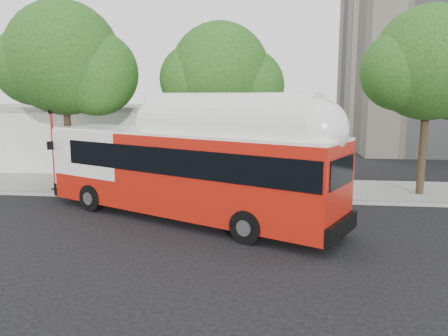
{
  "coord_description": "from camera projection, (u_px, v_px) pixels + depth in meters",
  "views": [
    {
      "loc": [
        1.79,
        -16.32,
        4.99
      ],
      "look_at": [
        -0.45,
        3.0,
        1.73
      ],
      "focal_mm": 35.0,
      "sensor_mm": 36.0,
      "label": 1
    }
  ],
  "objects": [
    {
      "name": "street_tree_left",
      "position": [
        73.0,
        63.0,
        22.33
      ],
      "size": [
        6.67,
        5.8,
        9.74
      ],
      "color": "#2D2116",
      "rests_on": "ground"
    },
    {
      "name": "street_tree_mid",
      "position": [
        228.0,
        77.0,
        22.04
      ],
      "size": [
        5.75,
        5.0,
        8.62
      ],
      "color": "#2D2116",
      "rests_on": "ground"
    },
    {
      "name": "low_commercial_bldg",
      "position": [
        58.0,
        134.0,
        31.96
      ],
      "size": [
        16.2,
        10.2,
        4.25
      ],
      "color": "silver",
      "rests_on": "ground"
    },
    {
      "name": "street_tree_right",
      "position": [
        438.0,
        68.0,
        20.65
      ],
      "size": [
        6.21,
        5.4,
        9.18
      ],
      "color": "#2D2116",
      "rests_on": "ground"
    },
    {
      "name": "transit_bus",
      "position": [
        187.0,
        173.0,
        17.47
      ],
      "size": [
        13.38,
        8.22,
        4.07
      ],
      "rotation": [
        0.0,
        0.0,
        -0.46
      ],
      "color": "#B5180C",
      "rests_on": "ground"
    },
    {
      "name": "ground",
      "position": [
        227.0,
        224.0,
        17.02
      ],
      "size": [
        120.0,
        120.0,
        0.0
      ],
      "primitive_type": "plane",
      "color": "black",
      "rests_on": "ground"
    },
    {
      "name": "red_curb_segment",
      "position": [
        174.0,
        197.0,
        21.16
      ],
      "size": [
        10.0,
        0.32,
        0.16
      ],
      "primitive_type": "cube",
      "color": "maroon",
      "rests_on": "ground"
    },
    {
      "name": "signal_pole",
      "position": [
        53.0,
        150.0,
        22.06
      ],
      "size": [
        0.12,
        0.41,
        4.32
      ],
      "color": "#B21913",
      "rests_on": "ground"
    },
    {
      "name": "sidewalk",
      "position": [
        240.0,
        188.0,
        23.37
      ],
      "size": [
        60.0,
        5.0,
        0.15
      ],
      "primitive_type": "cube",
      "color": "gray",
      "rests_on": "ground"
    },
    {
      "name": "curb_strip",
      "position": [
        235.0,
        199.0,
        20.82
      ],
      "size": [
        60.0,
        0.3,
        0.15
      ],
      "primitive_type": "cube",
      "color": "gray",
      "rests_on": "ground"
    }
  ]
}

